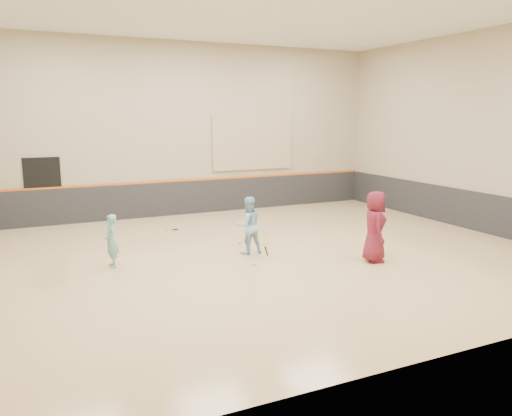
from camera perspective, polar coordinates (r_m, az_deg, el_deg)
name	(u,v)px	position (r m, az deg, el deg)	size (l,w,h in m)	color
room	(250,225)	(12.39, -0.67, -1.96)	(15.04, 12.04, 6.22)	tan
wainscot_back	(181,198)	(17.95, -8.53, 1.15)	(14.90, 0.04, 1.20)	#232326
wainscot_right	(469,210)	(16.87, 23.13, -0.19)	(0.04, 11.90, 1.20)	#232326
accent_stripe	(181,181)	(17.85, -8.57, 3.11)	(14.90, 0.03, 0.06)	#D85914
acoustic_panel	(253,142)	(18.70, -0.35, 7.50)	(3.20, 0.08, 2.00)	tan
doorway	(43,192)	(17.19, -23.12, 1.68)	(1.10, 0.05, 2.20)	black
girl	(111,241)	(12.08, -16.20, -3.64)	(0.46, 0.30, 1.25)	#69B7AA
instructor	(248,225)	(12.72, -0.90, -1.98)	(0.72, 0.56, 1.48)	#99C5EC
young_man	(375,227)	(12.35, 13.42, -2.07)	(0.84, 0.55, 1.72)	maroon
held_racket	(263,239)	(12.47, 0.77, -3.55)	(0.36, 0.36, 0.66)	#AFD82F
spare_racket	(169,227)	(15.67, -9.88, -2.19)	(0.73, 0.73, 0.17)	gold
ball_under_racket	(254,264)	(11.85, -0.25, -6.45)	(0.07, 0.07, 0.07)	#CBDC33
ball_in_hand	(385,221)	(12.25, 14.53, -1.44)	(0.07, 0.07, 0.07)	gold
ball_beside_spare	(239,243)	(13.79, -1.92, -4.00)	(0.07, 0.07, 0.07)	gold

